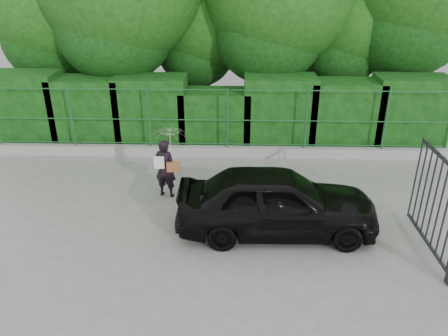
{
  "coord_description": "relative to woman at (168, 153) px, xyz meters",
  "views": [
    {
      "loc": [
        0.68,
        -7.64,
        5.29
      ],
      "look_at": [
        0.41,
        1.3,
        1.1
      ],
      "focal_mm": 35.0,
      "sensor_mm": 36.0,
      "label": 1
    }
  ],
  "objects": [
    {
      "name": "ground",
      "position": [
        0.96,
        -2.01,
        -1.16
      ],
      "size": [
        80.0,
        80.0,
        0.0
      ],
      "primitive_type": "plane",
      "color": "gray"
    },
    {
      "name": "fence",
      "position": [
        1.18,
        2.49,
        0.04
      ],
      "size": [
        14.13,
        0.06,
        1.8
      ],
      "color": "#1A5228",
      "rests_on": "kerb"
    },
    {
      "name": "hedge",
      "position": [
        0.94,
        3.49,
        -0.09
      ],
      "size": [
        14.2,
        1.2,
        2.29
      ],
      "color": "black",
      "rests_on": "ground"
    },
    {
      "name": "kerb",
      "position": [
        0.96,
        2.49,
        -1.01
      ],
      "size": [
        14.0,
        0.25,
        0.3
      ],
      "primitive_type": "cube",
      "color": "#9E9E99",
      "rests_on": "ground"
    },
    {
      "name": "car",
      "position": [
        2.51,
        -1.54,
        -0.44
      ],
      "size": [
        4.27,
        1.78,
        1.45
      ],
      "primitive_type": "imported",
      "rotation": [
        0.0,
        0.0,
        1.59
      ],
      "color": "black",
      "rests_on": "ground"
    },
    {
      "name": "woman",
      "position": [
        0.0,
        0.0,
        0.0
      ],
      "size": [
        0.87,
        0.84,
        1.78
      ],
      "color": "black",
      "rests_on": "ground"
    }
  ]
}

